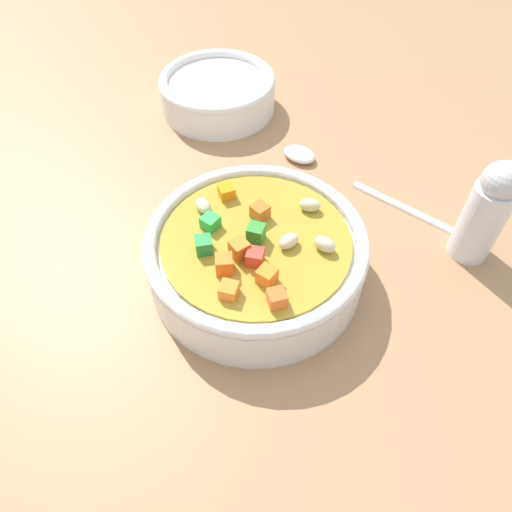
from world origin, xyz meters
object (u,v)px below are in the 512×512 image
at_px(soup_bowl_main, 256,254).
at_px(pepper_shaker, 486,212).
at_px(spoon, 351,179).
at_px(side_bowl_small, 218,92).

bearing_deg(soup_bowl_main, pepper_shaker, 135.45).
xyz_separation_m(soup_bowl_main, spoon, (-0.15, 0.00, -0.02)).
xyz_separation_m(soup_bowl_main, side_bowl_small, (-0.17, -0.18, -0.00)).
bearing_deg(side_bowl_small, pepper_shaker, 83.50).
distance_m(soup_bowl_main, side_bowl_small, 0.25).
relative_size(soup_bowl_main, spoon, 0.83).
distance_m(side_bowl_small, pepper_shaker, 0.32).
height_order(spoon, pepper_shaker, pepper_shaker).
bearing_deg(spoon, soup_bowl_main, 89.25).
bearing_deg(side_bowl_small, spoon, 83.87).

